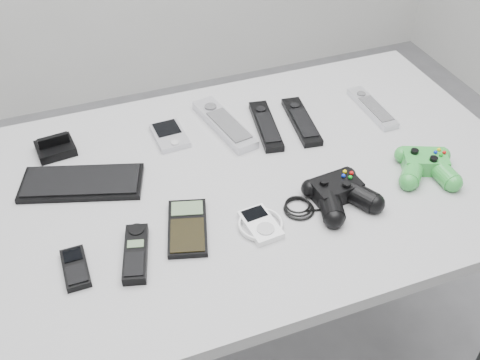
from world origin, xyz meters
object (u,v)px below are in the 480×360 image
object	(u,v)px
desk	(258,196)
remote_silver_b	(372,107)
remote_silver_a	(224,123)
mp3_player	(261,224)
pda	(170,135)
controller_green	(426,164)
mobile_phone	(75,268)
pda_keyboard	(82,182)
controller_black	(340,192)
remote_black_a	(266,125)
calculator	(187,227)
cordless_handset	(136,253)
remote_black_b	(301,121)

from	to	relation	value
desk	remote_silver_b	distance (m)	0.40
remote_silver_a	mp3_player	size ratio (longest dim) A/B	2.37
pda	controller_green	distance (m)	0.60
desk	pda	distance (m)	0.26
desk	mobile_phone	bearing A→B (deg)	-161.57
desk	mp3_player	distance (m)	0.18
pda_keyboard	remote_silver_a	distance (m)	0.37
pda	controller_black	bearing A→B (deg)	-53.52
pda	mp3_player	bearing A→B (deg)	-78.06
desk	controller_green	distance (m)	0.38
remote_silver_a	controller_green	xyz separation A→B (m)	(0.36, -0.32, 0.01)
mp3_player	remote_black_a	bearing A→B (deg)	60.28
pda	mobile_phone	bearing A→B (deg)	-131.47
pda	mp3_player	xyz separation A→B (m)	(0.09, -0.35, -0.00)
pda_keyboard	controller_green	bearing A→B (deg)	0.26
desk	remote_black_a	xyz separation A→B (m)	(0.08, 0.15, 0.08)
remote_black_a	remote_silver_b	size ratio (longest dim) A/B	1.05
remote_silver_b	controller_green	size ratio (longest dim) A/B	1.30
desk	mobile_phone	distance (m)	0.45
desk	pda_keyboard	distance (m)	0.40
remote_black_a	mobile_phone	distance (m)	0.58
desk	remote_silver_a	world-z (taller)	remote_silver_a
pda_keyboard	mp3_player	world-z (taller)	mp3_player
mobile_phone	calculator	size ratio (longest dim) A/B	0.65
remote_silver_a	calculator	bearing A→B (deg)	-131.90
pda_keyboard	controller_black	size ratio (longest dim) A/B	1.08
cordless_handset	controller_green	size ratio (longest dim) A/B	0.96
pda	remote_silver_b	distance (m)	0.52
mp3_player	mobile_phone	bearing A→B (deg)	172.15
remote_black_b	mobile_phone	world-z (taller)	remote_black_b
remote_silver_a	controller_green	size ratio (longest dim) A/B	1.59
remote_black_b	controller_black	distance (m)	0.29
mobile_phone	controller_green	distance (m)	0.77
pda_keyboard	remote_black_b	world-z (taller)	remote_black_b
pda	remote_silver_b	xyz separation A→B (m)	(0.52, -0.07, 0.00)
remote_silver_a	desk	bearing A→B (deg)	-96.61
pda_keyboard	controller_black	bearing A→B (deg)	-8.08
mobile_phone	calculator	xyz separation A→B (m)	(0.22, 0.03, -0.00)
remote_black_b	mobile_phone	size ratio (longest dim) A/B	2.00
pda_keyboard	mobile_phone	world-z (taller)	same
mp3_player	controller_green	bearing A→B (deg)	-1.30
remote_black_a	mp3_player	xyz separation A→B (m)	(-0.14, -0.31, -0.00)
pda_keyboard	mp3_player	size ratio (longest dim) A/B	2.68
mobile_phone	cordless_handset	size ratio (longest dim) A/B	0.71
desk	pda	world-z (taller)	pda
remote_black_b	calculator	xyz separation A→B (m)	(-0.37, -0.25, -0.00)
remote_silver_a	mp3_player	world-z (taller)	remote_silver_a
calculator	remote_black_a	bearing A→B (deg)	59.49
remote_silver_b	calculator	distance (m)	0.61
remote_black_a	remote_black_b	xyz separation A→B (m)	(0.09, -0.01, -0.00)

